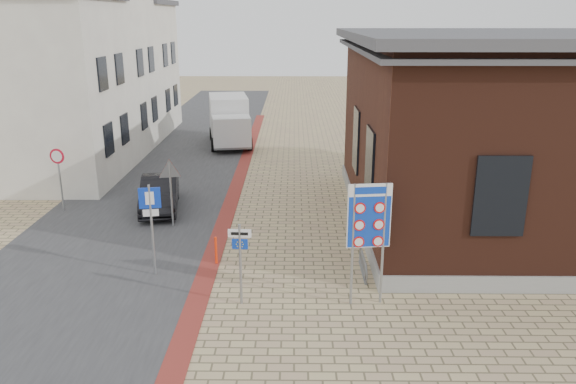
% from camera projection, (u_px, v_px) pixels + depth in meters
% --- Properties ---
extents(ground, '(120.00, 120.00, 0.00)m').
position_uv_depth(ground, '(271.00, 309.00, 14.64)').
color(ground, tan).
rests_on(ground, ground).
extents(road_strip, '(7.00, 60.00, 0.02)m').
position_uv_depth(road_strip, '(176.00, 164.00, 29.01)').
color(road_strip, '#38383A').
rests_on(road_strip, ground).
extents(curb_strip, '(0.60, 40.00, 0.02)m').
position_uv_depth(curb_strip, '(234.00, 193.00, 24.20)').
color(curb_strip, maroon).
rests_on(curb_strip, ground).
extents(brick_building, '(13.00, 13.00, 6.80)m').
position_uv_depth(brick_building, '(527.00, 127.00, 20.18)').
color(brick_building, gray).
rests_on(brick_building, ground).
extents(townhouse_near, '(7.40, 6.40, 8.30)m').
position_uv_depth(townhouse_near, '(34.00, 90.00, 24.96)').
color(townhouse_near, beige).
rests_on(townhouse_near, ground).
extents(townhouse_mid, '(7.40, 6.40, 9.10)m').
position_uv_depth(townhouse_mid, '(82.00, 69.00, 30.56)').
color(townhouse_mid, beige).
rests_on(townhouse_mid, ground).
extents(townhouse_far, '(7.40, 6.40, 8.30)m').
position_uv_depth(townhouse_far, '(116.00, 67.00, 36.41)').
color(townhouse_far, beige).
rests_on(townhouse_far, ground).
extents(bike_rack, '(0.08, 1.80, 0.60)m').
position_uv_depth(bike_rack, '(363.00, 265.00, 16.63)').
color(bike_rack, slate).
rests_on(bike_rack, ground).
extents(sedan, '(2.00, 4.10, 1.29)m').
position_uv_depth(sedan, '(160.00, 193.00, 22.08)').
color(sedan, black).
rests_on(sedan, ground).
extents(box_truck, '(2.98, 5.65, 2.81)m').
position_uv_depth(box_truck, '(229.00, 120.00, 33.05)').
color(box_truck, slate).
rests_on(box_truck, ground).
extents(border_sign, '(1.13, 0.17, 3.32)m').
position_uv_depth(border_sign, '(369.00, 218.00, 14.24)').
color(border_sign, gray).
rests_on(border_sign, ground).
extents(essen_sign, '(0.61, 0.08, 2.24)m').
position_uv_depth(essen_sign, '(240.00, 252.00, 14.49)').
color(essen_sign, gray).
rests_on(essen_sign, ground).
extents(parking_sign, '(0.61, 0.15, 2.78)m').
position_uv_depth(parking_sign, '(151.00, 214.00, 16.01)').
color(parking_sign, gray).
rests_on(parking_sign, ground).
extents(yield_sign, '(0.87, 0.23, 2.47)m').
position_uv_depth(yield_sign, '(170.00, 177.00, 19.84)').
color(yield_sign, gray).
rests_on(yield_sign, ground).
extents(speed_sign, '(0.59, 0.12, 2.51)m').
position_uv_depth(speed_sign, '(59.00, 169.00, 21.54)').
color(speed_sign, gray).
rests_on(speed_sign, ground).
extents(bollard, '(0.10, 0.10, 0.88)m').
position_uv_depth(bollard, '(216.00, 250.00, 17.20)').
color(bollard, '#FF340D').
rests_on(bollard, ground).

